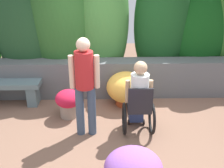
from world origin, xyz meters
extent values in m
plane|color=#7F5C49|center=(0.00, 0.00, 0.00)|extent=(11.48, 11.48, 0.00)
cube|color=#5A5E60|center=(0.00, 1.43, 0.41)|extent=(6.31, 0.45, 0.81)
ellipsoid|color=#1F4524|center=(-2.00, 1.97, 1.21)|extent=(1.26, 0.88, 2.43)
ellipsoid|color=#2B5C25|center=(-1.19, 1.97, 1.55)|extent=(1.40, 0.98, 3.10)
ellipsoid|color=#3E7A35|center=(-0.27, 2.02, 1.57)|extent=(1.22, 0.86, 3.14)
ellipsoid|color=#16431B|center=(1.10, 2.06, 1.49)|extent=(1.28, 0.90, 2.99)
ellipsoid|color=#104314|center=(1.96, 2.11, 1.16)|extent=(1.42, 1.00, 2.32)
cube|color=slate|center=(-1.72, 1.03, 0.21)|extent=(0.20, 0.35, 0.41)
cube|color=slate|center=(-2.22, 1.03, 0.47)|extent=(1.36, 0.41, 0.11)
cube|color=black|center=(0.36, -0.10, 0.50)|extent=(0.40, 0.40, 0.06)
cube|color=black|center=(0.36, -0.28, 0.73)|extent=(0.40, 0.04, 0.40)
cube|color=black|center=(0.36, 0.22, 0.10)|extent=(0.28, 0.12, 0.03)
torus|color=black|center=(0.12, -0.10, 0.28)|extent=(0.05, 0.56, 0.56)
torus|color=black|center=(0.60, -0.10, 0.28)|extent=(0.05, 0.56, 0.56)
cylinder|color=black|center=(0.22, 0.15, 0.05)|extent=(0.03, 0.10, 0.10)
cylinder|color=black|center=(0.50, 0.15, 0.05)|extent=(0.03, 0.10, 0.10)
cube|color=navy|center=(0.36, 0.00, 0.61)|extent=(0.30, 0.40, 0.16)
cube|color=navy|center=(0.36, 0.20, 0.27)|extent=(0.26, 0.14, 0.43)
cylinder|color=silver|center=(0.36, -0.12, 0.86)|extent=(0.30, 0.30, 0.50)
cylinder|color=tan|center=(0.17, -0.06, 0.78)|extent=(0.08, 0.08, 0.40)
cylinder|color=tan|center=(0.55, -0.06, 0.78)|extent=(0.08, 0.08, 0.40)
sphere|color=tan|center=(0.36, -0.12, 1.22)|extent=(0.22, 0.22, 0.22)
cylinder|color=#3D4E64|center=(-0.64, -0.11, 0.44)|extent=(0.14, 0.14, 0.88)
cylinder|color=#3D4E64|center=(-0.44, -0.11, 0.44)|extent=(0.14, 0.14, 0.88)
cylinder|color=red|center=(-0.54, -0.11, 1.19)|extent=(0.30, 0.30, 0.61)
cylinder|color=beige|center=(-0.74, -0.11, 1.16)|extent=(0.09, 0.09, 0.55)
cylinder|color=beige|center=(-0.34, -0.11, 1.16)|extent=(0.09, 0.09, 0.55)
sphere|color=beige|center=(-0.54, -0.11, 1.60)|extent=(0.22, 0.22, 0.22)
cylinder|color=#AD4820|center=(0.22, 0.97, 0.11)|extent=(0.43, 0.43, 0.22)
ellipsoid|color=#3D7427|center=(0.22, 0.97, 0.30)|extent=(0.47, 0.47, 0.22)
ellipsoid|color=#F9B947|center=(0.22, 0.97, 0.39)|extent=(0.81, 0.81, 0.63)
ellipsoid|color=#9656B7|center=(0.13, -1.52, 0.42)|extent=(0.73, 0.73, 0.43)
cylinder|color=gray|center=(-0.91, 0.49, 0.14)|extent=(0.35, 0.35, 0.29)
ellipsoid|color=#22482A|center=(-0.91, 0.49, 0.33)|extent=(0.38, 0.38, 0.12)
ellipsoid|color=red|center=(-0.91, 0.49, 0.38)|extent=(0.50, 0.50, 0.33)
camera|label=1|loc=(-0.20, -4.21, 2.75)|focal=44.23mm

